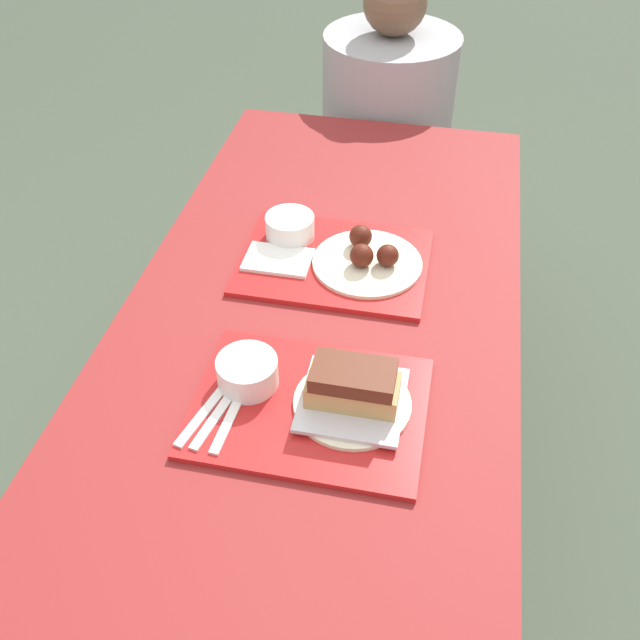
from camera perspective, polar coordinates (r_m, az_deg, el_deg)
ground_plane at (r=1.91m, az=-0.68°, el=-18.58°), size 12.00×12.00×0.00m
picnic_table at (r=1.38m, az=-0.89°, el=-5.03°), size 0.76×1.83×0.76m
picnic_bench_far at (r=2.44m, az=4.96°, el=9.58°), size 0.73×0.28×0.44m
tray_near at (r=1.20m, az=-0.86°, el=-6.99°), size 0.39×0.30×0.01m
tray_far at (r=1.49m, az=1.00°, el=4.69°), size 0.39×0.30×0.01m
bowl_coleslaw_near at (r=1.22m, az=-5.83°, el=-4.06°), size 0.10×0.10×0.05m
brisket_sandwich_plate at (r=1.17m, az=2.64°, el=-5.74°), size 0.20×0.20×0.09m
plastic_fork_near at (r=1.20m, az=-8.06°, el=-7.26°), size 0.05×0.17×0.00m
plastic_knife_near at (r=1.19m, az=-7.05°, el=-7.44°), size 0.03×0.17×0.00m
plastic_spoon_near at (r=1.20m, az=-9.06°, el=-7.08°), size 0.06×0.17×0.00m
bowl_coleslaw_far at (r=1.54m, az=-2.43°, el=7.54°), size 0.10×0.10×0.05m
wings_plate_far at (r=1.47m, az=3.85°, el=5.08°), size 0.23×0.23×0.06m
napkin_far at (r=1.48m, az=-3.37°, el=4.85°), size 0.14×0.10×0.01m
person_seated_across at (r=2.27m, az=5.58°, el=16.68°), size 0.40×0.40×0.65m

